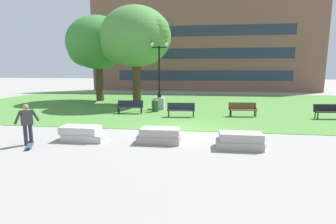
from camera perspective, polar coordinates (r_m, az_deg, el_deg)
ground_plane at (r=13.35m, az=2.93°, el=-4.16°), size 140.00×140.00×0.00m
grass_lawn at (r=23.17m, az=5.00°, el=1.63°), size 40.00×20.00×0.02m
concrete_block_center at (r=12.16m, az=-18.04°, el=-4.49°), size 1.92×0.90×0.64m
concrete_block_left at (r=11.22m, az=-1.86°, el=-5.17°), size 1.80×0.90×0.64m
concrete_block_right at (r=10.81m, az=15.36°, el=-6.07°), size 1.80×0.90×0.64m
person_skateboarder at (r=12.17m, az=-28.33°, el=-1.97°), size 0.58×0.97×1.71m
skateboard at (r=11.98m, az=-27.90°, el=-6.44°), size 0.66×0.99×0.14m
park_bench_near_left at (r=17.10m, az=2.85°, el=0.68°), size 1.84×0.67×0.90m
park_bench_near_right at (r=19.27m, az=31.63°, el=0.27°), size 1.84×0.70×0.90m
park_bench_far_left at (r=18.60m, az=-8.24°, el=1.30°), size 1.84×0.69×0.90m
park_bench_far_right at (r=17.92m, az=15.95°, el=0.73°), size 1.84×0.69×0.90m
lamp_post_left at (r=20.27m, az=-1.89°, el=3.56°), size 1.32×0.80×5.19m
tree_far_left at (r=23.11m, az=-7.17°, el=15.73°), size 6.21×5.92×8.29m
tree_near_left at (r=26.72m, az=-15.13°, el=14.15°), size 6.20×5.90×8.06m
trash_bin at (r=19.18m, az=-2.81°, el=1.52°), size 0.49×0.49×0.96m
building_facade_distant at (r=37.61m, az=7.71°, el=14.83°), size 31.83×1.03×13.50m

